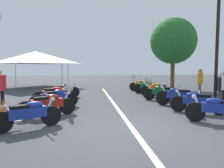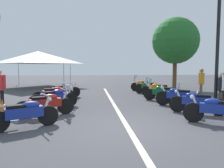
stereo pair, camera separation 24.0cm
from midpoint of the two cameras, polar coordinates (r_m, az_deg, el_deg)
ground_plane at (r=6.23m, az=4.43°, el=-12.06°), size 80.00×80.00×0.00m
lane_centre_stripe at (r=10.07m, az=-0.03°, el=-5.57°), size 14.80×0.16×0.01m
motorcycle_left_row_0 at (r=6.57m, az=-22.86°, el=-7.53°), size 1.10×1.80×0.98m
motorcycle_left_row_1 at (r=8.00m, az=-17.89°, el=-5.16°), size 1.00×1.99×1.20m
motorcycle_left_row_2 at (r=9.45m, az=-16.05°, el=-3.66°), size 1.04×1.99×1.00m
motorcycle_left_row_3 at (r=10.85m, az=-16.03°, el=-2.64°), size 0.97×2.01×0.99m
motorcycle_left_row_4 at (r=12.28m, az=-13.86°, el=-1.75°), size 1.14×1.93×0.99m
motorcycle_right_row_0 at (r=7.40m, az=26.57°, el=-6.22°), size 1.17×1.93×1.00m
motorcycle_right_row_1 at (r=8.72m, az=21.52°, el=-4.40°), size 1.22×1.88×1.21m
motorcycle_right_row_2 at (r=10.05m, az=17.12°, el=-3.13°), size 1.19×1.89×1.01m
motorcycle_right_row_3 at (r=11.33m, az=13.11°, el=-2.21°), size 1.30×1.88×1.20m
motorcycle_right_row_4 at (r=12.78m, az=11.79°, el=-1.41°), size 1.36×1.85×1.20m
motorcycle_right_row_5 at (r=14.09m, az=9.32°, el=-0.83°), size 1.28×1.75×1.01m
motorcycle_right_row_6 at (r=15.59m, az=7.58°, el=-0.29°), size 1.32×1.66×1.20m
street_lamp_twin_globe at (r=10.24m, az=26.33°, el=14.03°), size 0.32×1.22×5.24m
traffic_cone_0 at (r=8.84m, az=-28.25°, el=-5.67°), size 0.36×0.36×0.61m
traffic_cone_1 at (r=12.33m, az=18.14°, el=-2.57°), size 0.36×0.36×0.61m
bystander_1 at (r=10.02m, az=27.05°, el=-0.92°), size 0.52×0.32×1.56m
bystander_2 at (r=12.56m, az=22.38°, el=0.71°), size 0.46×0.32×1.71m
bystander_3 at (r=9.67m, az=-28.94°, el=-0.65°), size 0.32×0.53×1.70m
roadside_tree_0 at (r=17.81m, az=15.99°, el=11.15°), size 3.68×3.68×5.72m
event_tent at (r=20.03m, az=-20.47°, el=6.80°), size 5.76×5.76×3.20m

